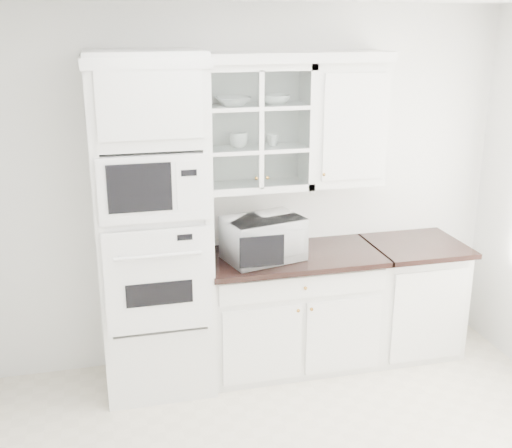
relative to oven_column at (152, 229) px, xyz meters
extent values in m
cube|color=white|center=(0.75, 0.32, 0.15)|extent=(4.00, 0.02, 2.70)
cube|color=white|center=(0.00, 0.01, 0.00)|extent=(0.76, 0.65, 2.40)
cube|color=white|center=(0.00, -0.33, -0.26)|extent=(0.70, 0.03, 0.72)
cube|color=black|center=(0.00, -0.35, -0.34)|extent=(0.44, 0.01, 0.16)
cube|color=white|center=(0.00, -0.33, 0.37)|extent=(0.70, 0.03, 0.43)
cube|color=black|center=(-0.09, -0.35, 0.39)|extent=(0.40, 0.01, 0.31)
cube|color=white|center=(1.03, 0.03, -0.76)|extent=(1.30, 0.60, 0.88)
cube|color=black|center=(1.03, 0.00, -0.30)|extent=(1.32, 0.67, 0.04)
cube|color=white|center=(2.03, 0.03, -0.76)|extent=(0.70, 0.60, 0.88)
cube|color=black|center=(2.03, 0.00, -0.30)|extent=(0.72, 0.67, 0.04)
cube|color=white|center=(0.78, 0.17, 0.65)|extent=(0.80, 0.33, 0.90)
cube|color=white|center=(0.78, 0.17, 0.50)|extent=(0.74, 0.29, 0.02)
cube|color=white|center=(0.78, 0.17, 0.80)|extent=(0.74, 0.29, 0.02)
cube|color=white|center=(1.46, 0.17, 0.65)|extent=(0.55, 0.33, 0.90)
cube|color=white|center=(0.68, 0.14, 1.14)|extent=(2.14, 0.38, 0.07)
imported|color=white|center=(0.78, -0.02, -0.12)|extent=(0.63, 0.57, 0.31)
imported|color=white|center=(0.61, 0.16, 0.84)|extent=(0.25, 0.25, 0.06)
imported|color=white|center=(0.92, 0.16, 0.84)|extent=(0.24, 0.24, 0.06)
imported|color=white|center=(0.65, 0.16, 0.56)|extent=(0.17, 0.17, 0.11)
imported|color=white|center=(0.91, 0.17, 0.55)|extent=(0.12, 0.12, 0.09)
camera|label=1|loc=(-0.31, -4.27, 1.39)|focal=45.00mm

